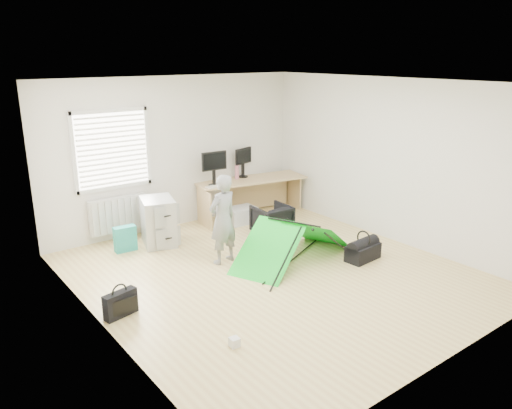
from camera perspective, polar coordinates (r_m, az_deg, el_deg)
ground at (r=7.31m, az=1.92°, el=-7.87°), size 5.50×5.50×0.00m
back_wall at (r=9.10m, az=-9.07°, el=5.85°), size 5.00×0.02×2.70m
window at (r=8.53m, az=-16.12°, el=6.03°), size 1.20×0.06×1.20m
radiator at (r=8.76m, az=-15.44°, el=-1.08°), size 1.00×0.12×0.60m
desk at (r=9.72m, az=-0.59°, el=0.82°), size 2.25×1.06×0.74m
filing_cabinet at (r=8.43m, az=-11.11°, el=-1.91°), size 0.67×0.79×0.78m
monitor_left at (r=9.11m, az=-4.84°, el=3.57°), size 0.49×0.14×0.47m
monitor_right at (r=9.74m, az=-1.51°, el=4.37°), size 0.45×0.21×0.42m
keyboard at (r=9.12m, az=-4.44°, el=2.16°), size 0.47×0.22×0.02m
thermos at (r=9.61m, az=-2.20°, el=3.74°), size 0.08×0.08×0.28m
office_chair at (r=8.71m, az=1.82°, el=-1.78°), size 0.61×0.62×0.54m
person at (r=7.45m, az=-3.82°, el=-1.71°), size 0.55×0.41×1.38m
kite at (r=7.66m, az=4.29°, el=-4.23°), size 2.17×1.59×0.62m
storage_crate at (r=9.36m, az=-1.70°, el=-1.22°), size 0.55×0.40×0.30m
tote_bag at (r=8.30m, az=-14.72°, el=-3.81°), size 0.36×0.18×0.41m
laptop_bag at (r=6.36m, az=-15.24°, el=-10.91°), size 0.44×0.21×0.32m
white_box at (r=5.63m, az=-2.47°, el=-15.44°), size 0.11×0.11×0.10m
duffel_bag at (r=7.89m, az=12.11°, el=-5.35°), size 0.59×0.33×0.25m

